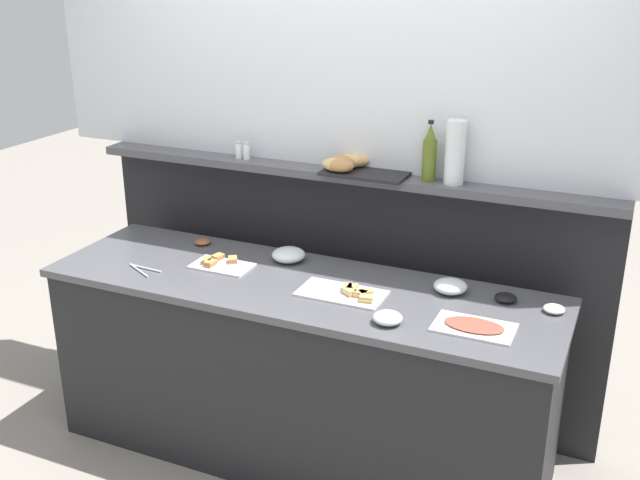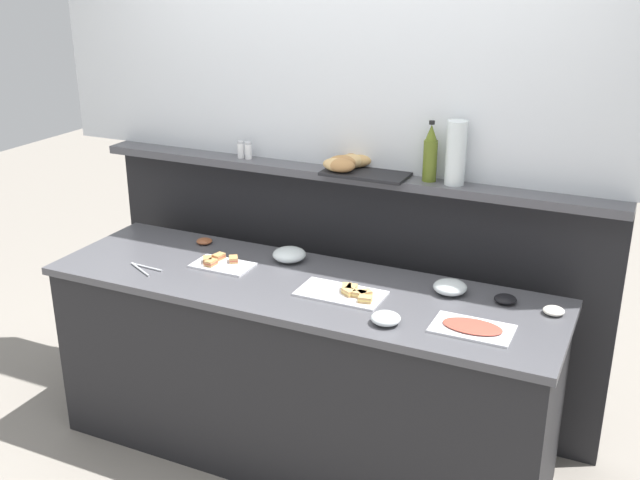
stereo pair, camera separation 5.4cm
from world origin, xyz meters
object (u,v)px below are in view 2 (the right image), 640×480
at_px(sandwich_platter_side, 221,263).
at_px(condiment_bowl_dark, 505,299).
at_px(serving_tongs, 143,268).
at_px(condiment_bowl_teal, 204,241).
at_px(water_carafe, 456,153).
at_px(glass_bowl_large, 289,255).
at_px(glass_bowl_small, 386,319).
at_px(pepper_shaker, 248,151).
at_px(glass_bowl_medium, 450,288).
at_px(cold_cuts_platter, 472,328).
at_px(condiment_bowl_cream, 554,311).
at_px(salt_shaker, 241,150).
at_px(bread_basket, 351,164).
at_px(olive_oil_bottle, 430,154).
at_px(sandwich_platter_front, 346,293).

height_order(sandwich_platter_side, condiment_bowl_dark, sandwich_platter_side).
relative_size(sandwich_platter_side, serving_tongs, 1.50).
height_order(condiment_bowl_teal, water_carafe, water_carafe).
bearing_deg(glass_bowl_large, water_carafe, 18.10).
bearing_deg(glass_bowl_small, pepper_shaker, 146.41).
distance_m(sandwich_platter_side, pepper_shaker, 0.61).
distance_m(sandwich_platter_side, water_carafe, 1.20).
bearing_deg(serving_tongs, glass_bowl_medium, 14.04).
distance_m(cold_cuts_platter, glass_bowl_medium, 0.34).
relative_size(condiment_bowl_cream, serving_tongs, 0.47).
distance_m(serving_tongs, water_carafe, 1.53).
relative_size(cold_cuts_platter, pepper_shaker, 3.61).
xyz_separation_m(salt_shaker, water_carafe, (1.10, -0.00, 0.10)).
xyz_separation_m(cold_cuts_platter, condiment_bowl_cream, (0.26, 0.28, 0.01)).
distance_m(condiment_bowl_dark, salt_shaker, 1.51).
bearing_deg(pepper_shaker, condiment_bowl_cream, -10.34).
distance_m(pepper_shaker, bread_basket, 0.56).
height_order(salt_shaker, bread_basket, salt_shaker).
height_order(condiment_bowl_cream, salt_shaker, salt_shaker).
xyz_separation_m(cold_cuts_platter, water_carafe, (-0.26, 0.57, 0.54)).
xyz_separation_m(cold_cuts_platter, condiment_bowl_dark, (0.06, 0.30, 0.01)).
xyz_separation_m(glass_bowl_medium, pepper_shaker, (-1.14, 0.27, 0.42)).
bearing_deg(glass_bowl_medium, condiment_bowl_dark, 1.68).
distance_m(glass_bowl_large, olive_oil_bottle, 0.82).
relative_size(sandwich_platter_side, glass_bowl_medium, 1.92).
xyz_separation_m(condiment_bowl_dark, serving_tongs, (-1.61, -0.35, -0.01)).
relative_size(serving_tongs, bread_basket, 0.46).
bearing_deg(serving_tongs, sandwich_platter_front, 7.68).
bearing_deg(condiment_bowl_cream, sandwich_platter_side, -174.90).
xyz_separation_m(condiment_bowl_cream, condiment_bowl_dark, (-0.20, 0.03, 0.00)).
height_order(glass_bowl_small, condiment_bowl_teal, glass_bowl_small).
height_order(glass_bowl_small, water_carafe, water_carafe).
bearing_deg(cold_cuts_platter, sandwich_platter_side, 173.40).
bearing_deg(serving_tongs, pepper_shaker, 69.49).
relative_size(glass_bowl_large, condiment_bowl_dark, 1.72).
bearing_deg(condiment_bowl_dark, glass_bowl_medium, -178.32).
bearing_deg(water_carafe, glass_bowl_medium, -72.94).
bearing_deg(sandwich_platter_front, salt_shaker, 148.53).
relative_size(sandwich_platter_side, bread_basket, 0.69).
bearing_deg(water_carafe, serving_tongs, -154.57).
height_order(glass_bowl_large, condiment_bowl_cream, glass_bowl_large).
distance_m(condiment_bowl_cream, salt_shaker, 1.71).
height_order(cold_cuts_platter, condiment_bowl_dark, condiment_bowl_dark).
relative_size(olive_oil_bottle, bread_basket, 0.68).
xyz_separation_m(cold_cuts_platter, salt_shaker, (-1.36, 0.57, 0.44)).
xyz_separation_m(serving_tongs, pepper_shaker, (0.23, 0.61, 0.45)).
height_order(sandwich_platter_front, glass_bowl_medium, glass_bowl_medium).
bearing_deg(condiment_bowl_cream, water_carafe, 151.05).
relative_size(condiment_bowl_cream, bread_basket, 0.22).
relative_size(glass_bowl_medium, condiment_bowl_dark, 1.56).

